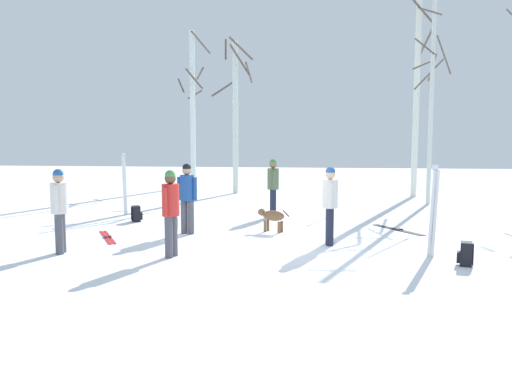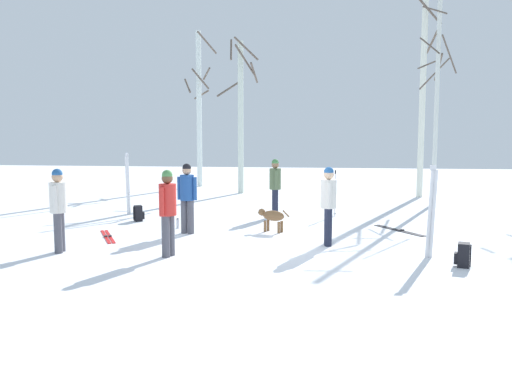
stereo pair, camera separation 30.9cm
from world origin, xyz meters
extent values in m
plane|color=white|center=(0.00, 0.00, 0.00)|extent=(60.00, 60.00, 0.00)
cylinder|color=#1E2338|center=(1.21, 0.70, 0.41)|extent=(0.16, 0.16, 0.82)
cylinder|color=#1E2338|center=(1.23, 0.52, 0.41)|extent=(0.16, 0.16, 0.82)
cylinder|color=silver|center=(1.22, 0.61, 1.13)|extent=(0.34, 0.34, 0.62)
sphere|color=beige|center=(1.22, 0.61, 1.55)|extent=(0.22, 0.22, 0.22)
sphere|color=#265999|center=(1.22, 0.61, 1.61)|extent=(0.21, 0.21, 0.21)
cylinder|color=silver|center=(1.20, 0.82, 1.11)|extent=(0.10, 0.10, 0.56)
cylinder|color=silver|center=(1.23, 0.40, 1.11)|extent=(0.10, 0.10, 0.56)
cylinder|color=#1E2338|center=(-0.34, 4.42, 0.41)|extent=(0.16, 0.16, 0.82)
cylinder|color=#1E2338|center=(-0.38, 4.60, 0.41)|extent=(0.16, 0.16, 0.82)
cylinder|color=#566B47|center=(-0.36, 4.51, 1.13)|extent=(0.34, 0.34, 0.62)
sphere|color=#997051|center=(-0.36, 4.51, 1.55)|extent=(0.22, 0.22, 0.22)
sphere|color=#4C8C4C|center=(-0.36, 4.51, 1.61)|extent=(0.21, 0.21, 0.21)
cylinder|color=#566B47|center=(-0.31, 4.31, 1.11)|extent=(0.10, 0.10, 0.56)
cylinder|color=#566B47|center=(-0.41, 4.71, 1.11)|extent=(0.10, 0.10, 0.56)
cylinder|color=#4C4C56|center=(-4.19, -0.95, 0.41)|extent=(0.16, 0.16, 0.82)
cylinder|color=#4C4C56|center=(-4.23, -0.77, 0.41)|extent=(0.16, 0.16, 0.82)
cylinder|color=silver|center=(-4.21, -0.86, 1.13)|extent=(0.34, 0.34, 0.62)
sphere|color=tan|center=(-4.21, -0.86, 1.55)|extent=(0.22, 0.22, 0.22)
sphere|color=#265999|center=(-4.21, -0.86, 1.61)|extent=(0.21, 0.21, 0.21)
cylinder|color=silver|center=(-4.17, -1.07, 1.11)|extent=(0.10, 0.10, 0.56)
cylinder|color=silver|center=(-4.25, -0.65, 1.11)|extent=(0.10, 0.10, 0.56)
cylinder|color=#4C4C56|center=(-2.11, 1.52, 0.41)|extent=(0.16, 0.16, 0.82)
cylinder|color=#4C4C56|center=(-2.28, 1.55, 0.41)|extent=(0.16, 0.16, 0.82)
cylinder|color=#1E478C|center=(-2.19, 1.54, 1.13)|extent=(0.34, 0.34, 0.62)
sphere|color=tan|center=(-2.19, 1.54, 1.55)|extent=(0.22, 0.22, 0.22)
sphere|color=black|center=(-2.19, 1.54, 1.61)|extent=(0.21, 0.21, 0.21)
cylinder|color=#1E478C|center=(-1.99, 1.49, 1.11)|extent=(0.10, 0.10, 0.56)
cylinder|color=#1E478C|center=(-2.40, 1.58, 1.11)|extent=(0.10, 0.10, 0.56)
cylinder|color=#4C4C56|center=(-1.92, -0.98, 0.41)|extent=(0.16, 0.16, 0.82)
cylinder|color=#4C4C56|center=(-1.87, -0.81, 0.41)|extent=(0.16, 0.16, 0.82)
cylinder|color=red|center=(-1.90, -0.90, 1.13)|extent=(0.34, 0.34, 0.62)
sphere|color=brown|center=(-1.90, -0.90, 1.55)|extent=(0.22, 0.22, 0.22)
sphere|color=#4C8C4C|center=(-1.90, -0.90, 1.61)|extent=(0.21, 0.21, 0.21)
cylinder|color=red|center=(-1.95, -1.10, 1.11)|extent=(0.10, 0.10, 0.56)
cylinder|color=red|center=(-1.84, -0.69, 1.11)|extent=(0.10, 0.10, 0.56)
ellipsoid|color=brown|center=(-0.13, 2.03, 0.41)|extent=(0.64, 0.44, 0.26)
sphere|color=brown|center=(-0.44, 2.16, 0.48)|extent=(0.18, 0.18, 0.18)
ellipsoid|color=brown|center=(-0.50, 2.18, 0.46)|extent=(0.12, 0.09, 0.06)
cylinder|color=brown|center=(0.19, 1.89, 0.49)|extent=(0.19, 0.11, 0.17)
cylinder|color=brown|center=(-0.34, 2.03, 0.14)|extent=(0.07, 0.07, 0.28)
cylinder|color=brown|center=(-0.28, 2.17, 0.14)|extent=(0.07, 0.07, 0.28)
cylinder|color=brown|center=(0.02, 1.88, 0.14)|extent=(0.07, 0.07, 0.28)
cylinder|color=brown|center=(0.08, 2.02, 0.14)|extent=(0.07, 0.07, 0.28)
cube|color=white|center=(3.23, -0.31, 0.86)|extent=(0.13, 0.02, 1.72)
cube|color=white|center=(3.23, -0.31, 1.76)|extent=(0.06, 0.02, 0.10)
cube|color=white|center=(3.17, -0.30, 0.86)|extent=(0.13, 0.02, 1.72)
cube|color=white|center=(3.17, -0.30, 1.76)|extent=(0.06, 0.02, 0.10)
cube|color=white|center=(-4.86, 4.42, 0.89)|extent=(0.06, 0.10, 1.79)
cube|color=white|center=(-4.86, 4.42, 1.83)|extent=(0.04, 0.06, 0.10)
cube|color=white|center=(-4.89, 4.37, 0.89)|extent=(0.06, 0.10, 1.79)
cube|color=white|center=(-4.89, 4.37, 1.83)|extent=(0.04, 0.06, 0.10)
cube|color=red|center=(-3.99, 0.81, 0.01)|extent=(0.93, 1.54, 0.02)
cube|color=#333338|center=(-3.97, 0.77, 0.03)|extent=(0.11, 0.14, 0.03)
cube|color=red|center=(-3.91, 0.86, 0.01)|extent=(0.93, 1.54, 0.02)
cube|color=#333338|center=(-3.88, 0.82, 0.03)|extent=(0.11, 0.14, 0.03)
cube|color=black|center=(2.95, 2.63, 0.01)|extent=(1.04, 1.50, 0.02)
cube|color=#333338|center=(2.97, 2.59, 0.03)|extent=(0.12, 0.13, 0.03)
cube|color=black|center=(3.03, 2.69, 0.01)|extent=(1.04, 1.50, 0.02)
cube|color=#333338|center=(3.06, 2.65, 0.03)|extent=(0.12, 0.13, 0.03)
cylinder|color=#B2B2BC|center=(1.40, 4.99, 0.64)|extent=(0.02, 0.10, 1.27)
cylinder|color=black|center=(1.40, 4.99, 1.32)|extent=(0.04, 0.04, 0.10)
cylinder|color=black|center=(1.40, 4.99, 0.07)|extent=(0.07, 0.07, 0.01)
cylinder|color=#B2B2BC|center=(1.40, 4.85, 0.64)|extent=(0.02, 0.10, 1.27)
cylinder|color=black|center=(1.40, 4.85, 1.32)|extent=(0.04, 0.04, 0.10)
cylinder|color=black|center=(1.40, 4.85, 0.07)|extent=(0.07, 0.07, 0.01)
cube|color=black|center=(-4.09, 3.17, 0.22)|extent=(0.30, 0.33, 0.44)
cube|color=black|center=(-3.98, 3.24, 0.15)|extent=(0.15, 0.20, 0.20)
cube|color=black|center=(-4.15, 3.05, 0.22)|extent=(0.04, 0.04, 0.37)
cube|color=black|center=(-4.22, 3.18, 0.22)|extent=(0.04, 0.04, 0.37)
cube|color=black|center=(3.66, -0.95, 0.22)|extent=(0.26, 0.30, 0.44)
cube|color=black|center=(3.54, -0.91, 0.15)|extent=(0.11, 0.20, 0.20)
cube|color=black|center=(3.79, -0.91, 0.22)|extent=(0.03, 0.04, 0.37)
cube|color=black|center=(3.76, -1.05, 0.22)|extent=(0.03, 0.04, 0.37)
cylinder|color=silver|center=(-2.64, 2.19, 0.12)|extent=(0.08, 0.08, 0.24)
cylinder|color=black|center=(-2.64, 2.19, 0.25)|extent=(0.05, 0.05, 0.02)
cylinder|color=white|center=(-5.00, 13.67, 3.68)|extent=(0.25, 0.25, 7.35)
cylinder|color=brown|center=(-4.50, 13.35, 6.73)|extent=(0.73, 1.09, 0.90)
cylinder|color=brown|center=(-4.67, 13.89, 5.38)|extent=(0.55, 0.75, 0.51)
cylinder|color=brown|center=(-4.96, 14.03, 4.41)|extent=(0.77, 0.18, 0.45)
cylinder|color=brown|center=(-4.83, 13.31, 5.08)|extent=(0.80, 0.46, 0.96)
cylinder|color=brown|center=(-5.48, 13.42, 4.79)|extent=(0.60, 1.04, 0.77)
cylinder|color=silver|center=(-2.49, 10.85, 3.15)|extent=(0.23, 0.23, 6.30)
cylinder|color=brown|center=(-2.18, 10.42, 5.92)|extent=(0.94, 0.73, 0.87)
cylinder|color=brown|center=(-2.87, 10.78, 5.95)|extent=(0.22, 0.83, 0.97)
cylinder|color=brown|center=(-2.25, 10.49, 5.49)|extent=(0.81, 0.59, 1.19)
cylinder|color=brown|center=(-1.92, 10.80, 5.00)|extent=(0.17, 1.20, 0.72)
cylinder|color=brown|center=(-3.04, 11.26, 4.43)|extent=(0.93, 1.16, 0.82)
cylinder|color=silver|center=(4.75, 10.46, 3.98)|extent=(0.24, 0.24, 7.97)
cylinder|color=brown|center=(4.82, 10.00, 7.07)|extent=(0.98, 0.22, 1.05)
cylinder|color=brown|center=(5.13, 10.64, 6.16)|extent=(0.46, 0.85, 1.04)
cylinder|color=brown|center=(5.31, 10.46, 5.04)|extent=(0.10, 1.17, 0.91)
cylinder|color=silver|center=(4.83, 8.07, 3.67)|extent=(0.15, 0.15, 7.34)
cylinder|color=brown|center=(4.59, 8.45, 4.89)|extent=(0.82, 0.54, 0.40)
cylinder|color=brown|center=(5.13, 7.76, 5.11)|extent=(0.68, 0.66, 1.21)
cylinder|color=brown|center=(4.81, 8.55, 4.57)|extent=(1.02, 0.08, 1.09)
cylinder|color=brown|center=(4.60, 7.72, 6.55)|extent=(0.74, 0.51, 0.41)
cylinder|color=brown|center=(4.49, 7.81, 5.42)|extent=(0.58, 0.73, 0.68)
camera|label=1|loc=(0.94, -10.59, 2.33)|focal=36.17mm
camera|label=2|loc=(1.25, -10.55, 2.33)|focal=36.17mm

